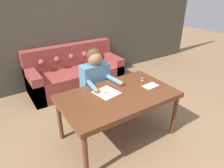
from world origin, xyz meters
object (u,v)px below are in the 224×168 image
(dining_table, at_px, (118,98))
(thread_spool, at_px, (142,79))
(person, at_px, (96,84))
(scissors, at_px, (108,93))
(couch, at_px, (75,74))

(dining_table, xyz_separation_m, thread_spool, (0.57, 0.16, 0.09))
(dining_table, relative_size, person, 1.30)
(dining_table, xyz_separation_m, scissors, (-0.10, 0.11, 0.07))
(scissors, relative_size, thread_spool, 4.98)
(couch, height_order, thread_spool, couch)
(dining_table, bearing_deg, couch, 85.67)
(dining_table, xyz_separation_m, person, (-0.02, 0.61, -0.02))
(couch, xyz_separation_m, person, (-0.16, -1.24, 0.32))
(scissors, xyz_separation_m, thread_spool, (0.67, 0.05, 0.02))
(dining_table, distance_m, person, 0.61)
(couch, relative_size, scissors, 8.88)
(scissors, bearing_deg, couch, 82.18)
(couch, xyz_separation_m, scissors, (-0.24, -1.74, 0.41))
(couch, bearing_deg, thread_spool, -75.84)
(couch, distance_m, person, 1.29)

